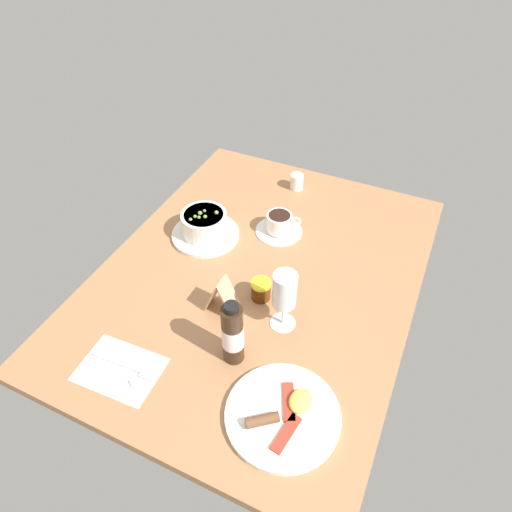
# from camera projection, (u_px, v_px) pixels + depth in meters

# --- Properties ---
(ground_plane) EXTENTS (1.10, 0.84, 0.03)m
(ground_plane) POSITION_uv_depth(u_px,v_px,m) (259.00, 277.00, 1.29)
(ground_plane) COLOR #A8754C
(porridge_bowl) EXTENTS (0.20, 0.20, 0.09)m
(porridge_bowl) POSITION_uv_depth(u_px,v_px,m) (205.00, 226.00, 1.37)
(porridge_bowl) COLOR white
(porridge_bowl) RESTS_ON ground_plane
(cutlery_setting) EXTENTS (0.15, 0.19, 0.01)m
(cutlery_setting) POSITION_uv_depth(u_px,v_px,m) (121.00, 370.00, 1.05)
(cutlery_setting) COLOR white
(cutlery_setting) RESTS_ON ground_plane
(coffee_cup) EXTENTS (0.14, 0.14, 0.06)m
(coffee_cup) POSITION_uv_depth(u_px,v_px,m) (279.00, 225.00, 1.39)
(coffee_cup) COLOR white
(coffee_cup) RESTS_ON ground_plane
(creamer_jug) EXTENTS (0.05, 0.05, 0.06)m
(creamer_jug) POSITION_uv_depth(u_px,v_px,m) (297.00, 182.00, 1.56)
(creamer_jug) COLOR white
(creamer_jug) RESTS_ON ground_plane
(wine_glass) EXTENTS (0.07, 0.07, 0.17)m
(wine_glass) POSITION_uv_depth(u_px,v_px,m) (285.00, 293.00, 1.08)
(wine_glass) COLOR white
(wine_glass) RESTS_ON ground_plane
(jam_jar) EXTENTS (0.05, 0.05, 0.06)m
(jam_jar) POSITION_uv_depth(u_px,v_px,m) (261.00, 290.00, 1.20)
(jam_jar) COLOR #4F260A
(jam_jar) RESTS_ON ground_plane
(sauce_bottle_brown) EXTENTS (0.05, 0.05, 0.19)m
(sauce_bottle_brown) POSITION_uv_depth(u_px,v_px,m) (233.00, 334.00, 1.02)
(sauce_bottle_brown) COLOR #382314
(sauce_bottle_brown) RESTS_ON ground_plane
(breakfast_plate) EXTENTS (0.25, 0.25, 0.04)m
(breakfast_plate) POSITION_uv_depth(u_px,v_px,m) (283.00, 414.00, 0.97)
(breakfast_plate) COLOR white
(breakfast_plate) RESTS_ON ground_plane
(menu_card) EXTENTS (0.05, 0.09, 0.11)m
(menu_card) POSITION_uv_depth(u_px,v_px,m) (222.00, 296.00, 1.15)
(menu_card) COLOR tan
(menu_card) RESTS_ON ground_plane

